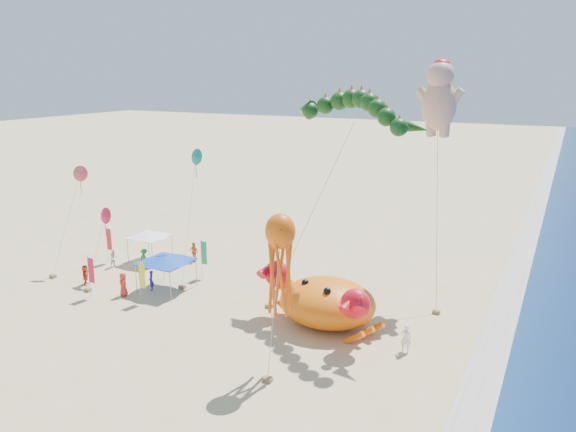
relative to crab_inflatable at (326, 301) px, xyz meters
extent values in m
plane|color=#D1B784|center=(-1.80, -0.03, -1.69)|extent=(320.00, 320.00, 0.00)
plane|color=silver|center=(10.20, -0.03, -1.68)|extent=(320.00, 320.00, 0.00)
ellipsoid|color=orange|center=(0.00, 0.14, -0.14)|extent=(7.88, 7.22, 3.08)
sphere|color=red|center=(-3.45, -1.16, 1.22)|extent=(1.83, 1.83, 1.83)
sphere|color=black|center=(-0.97, -0.94, 1.22)|extent=(0.47, 0.47, 0.47)
sphere|color=red|center=(3.45, -1.16, 1.22)|extent=(1.83, 1.83, 1.83)
sphere|color=black|center=(0.97, -0.94, 1.22)|extent=(0.47, 0.47, 0.47)
cone|color=#0F3710|center=(-4.63, 3.43, 11.87)|extent=(1.47, 1.09, 1.20)
cylinder|color=#B2B2B2|center=(-2.19, 2.09, 4.87)|extent=(5.04, 2.73, 12.83)
cube|color=olive|center=(-4.68, 0.75, -1.56)|extent=(0.50, 0.35, 0.25)
ellipsoid|color=#E3A58B|center=(4.46, 9.18, 12.14)|extent=(2.43, 2.00, 3.58)
sphere|color=#E3A58B|center=(4.46, 8.96, 14.23)|extent=(1.87, 1.87, 1.87)
ellipsoid|color=red|center=(4.46, 9.07, 14.89)|extent=(1.21, 1.21, 0.85)
cylinder|color=#B2B2B2|center=(5.27, 7.11, 4.59)|extent=(1.65, 4.19, 12.26)
cube|color=olive|center=(6.07, 5.05, -1.56)|extent=(0.50, 0.35, 0.25)
ellipsoid|color=#F05B0C|center=(-0.13, -6.20, 6.28)|extent=(1.67, 1.50, 1.92)
cylinder|color=#B2B2B2|center=(-0.10, -7.02, 2.09)|extent=(0.10, 1.68, 7.26)
cube|color=olive|center=(-0.08, -7.84, -1.56)|extent=(0.50, 0.35, 0.25)
cylinder|color=gray|center=(-14.85, -1.32, -0.59)|extent=(0.06, 0.06, 2.20)
cylinder|color=gray|center=(-11.66, -1.32, -0.59)|extent=(0.06, 0.06, 2.20)
cylinder|color=gray|center=(-14.85, 1.87, -0.59)|extent=(0.06, 0.06, 2.20)
cylinder|color=gray|center=(-11.66, 1.87, -0.59)|extent=(0.06, 0.06, 2.20)
cube|color=#1542BD|center=(-13.25, 0.27, 0.55)|extent=(3.43, 3.43, 0.08)
cone|color=#1542BD|center=(-13.25, 0.27, 0.79)|extent=(3.77, 3.77, 0.45)
cylinder|color=gray|center=(-20.11, 3.57, -0.59)|extent=(0.06, 0.06, 2.20)
cylinder|color=gray|center=(-17.43, 3.57, -0.59)|extent=(0.06, 0.06, 2.20)
cylinder|color=gray|center=(-20.11, 6.25, -0.59)|extent=(0.06, 0.06, 2.20)
cylinder|color=gray|center=(-17.43, 6.25, -0.59)|extent=(0.06, 0.06, 2.20)
cube|color=white|center=(-18.77, 4.91, 0.55)|extent=(2.92, 2.92, 0.08)
cone|color=white|center=(-18.77, 4.91, 0.79)|extent=(3.22, 3.22, 0.45)
cylinder|color=gray|center=(-13.40, -2.55, -0.09)|extent=(0.05, 0.05, 3.20)
cube|color=yellow|center=(-13.12, -2.55, 0.41)|extent=(0.50, 0.04, 1.90)
cylinder|color=gray|center=(-17.42, -3.42, -0.09)|extent=(0.05, 0.05, 3.20)
cube|color=red|center=(-17.14, -3.42, 0.41)|extent=(0.50, 0.04, 1.90)
cylinder|color=gray|center=(-21.97, 3.09, -0.09)|extent=(0.05, 0.05, 3.20)
cube|color=red|center=(-21.69, 3.09, 0.41)|extent=(0.50, 0.04, 1.90)
cylinder|color=gray|center=(-12.46, 3.68, -0.09)|extent=(0.05, 0.05, 3.20)
cube|color=#1BA267|center=(-12.18, 3.68, 0.41)|extent=(0.50, 0.04, 1.90)
imported|color=#D94522|center=(-19.57, -1.78, -0.88)|extent=(1.17, 1.53, 1.61)
imported|color=#291CA9|center=(-14.20, -0.42, -0.90)|extent=(0.66, 0.68, 1.58)
imported|color=#2B8237|center=(-18.01, 3.26, -0.83)|extent=(1.24, 0.93, 1.72)
imported|color=white|center=(-20.54, 2.32, -0.91)|extent=(0.76, 0.88, 1.55)
imported|color=orange|center=(-15.31, 6.52, -0.81)|extent=(1.10, 0.65, 1.76)
imported|color=red|center=(-15.34, -2.18, -0.78)|extent=(1.04, 1.02, 1.81)
imported|color=white|center=(5.63, -1.25, -0.81)|extent=(0.66, 0.46, 1.75)
imported|color=#1F2EB6|center=(-1.77, -0.09, -0.88)|extent=(0.86, 0.94, 1.62)
cone|color=#D61748|center=(-18.93, 0.08, 3.53)|extent=(1.30, 0.51, 1.32)
cylinder|color=#B2B2B2|center=(-18.68, -1.42, 0.95)|extent=(0.55, 3.04, 4.99)
cube|color=olive|center=(-18.43, -2.92, -1.56)|extent=(0.50, 0.35, 0.25)
cone|color=#CB434E|center=(-22.69, 1.45, 6.36)|extent=(1.30, 0.51, 1.32)
cylinder|color=#B2B2B2|center=(-22.44, -0.05, 2.36)|extent=(0.55, 3.04, 7.81)
cube|color=olive|center=(-22.19, -1.55, -1.56)|extent=(0.50, 0.35, 0.25)
cone|color=#0B7D71|center=(-13.16, 4.41, 7.99)|extent=(1.30, 0.51, 1.32)
cylinder|color=#B2B2B2|center=(-12.91, 2.91, 3.18)|extent=(0.55, 3.04, 9.44)
cube|color=olive|center=(-12.66, 1.41, -1.56)|extent=(0.50, 0.35, 0.25)
camera|label=1|loc=(13.03, -31.38, 14.39)|focal=35.00mm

